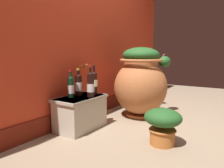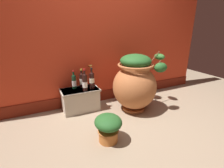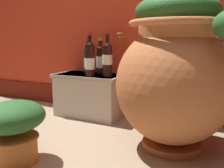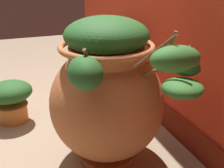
% 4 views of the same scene
% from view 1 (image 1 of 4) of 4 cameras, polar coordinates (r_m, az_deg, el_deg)
% --- Properties ---
extents(ground_plane, '(7.00, 7.00, 0.00)m').
position_cam_1_polar(ground_plane, '(2.54, 14.96, -11.92)').
color(ground_plane, gray).
extents(back_wall, '(4.40, 0.33, 2.60)m').
position_cam_1_polar(back_wall, '(3.00, -7.45, 16.34)').
color(back_wall, red).
rests_on(back_wall, ground_plane).
extents(terracotta_urn, '(0.97, 0.75, 0.94)m').
position_cam_1_polar(terracotta_urn, '(2.95, 7.50, 0.66)').
color(terracotta_urn, '#B26638').
rests_on(terracotta_urn, ground_plane).
extents(stone_ledge, '(0.61, 0.35, 0.37)m').
position_cam_1_polar(stone_ledge, '(2.51, -8.21, -7.17)').
color(stone_ledge, beige).
rests_on(stone_ledge, ground_plane).
extents(wine_bottle_left, '(0.08, 0.08, 0.31)m').
position_cam_1_polar(wine_bottle_left, '(2.55, -8.77, 0.01)').
color(wine_bottle_left, black).
rests_on(wine_bottle_left, stone_ledge).
extents(wine_bottle_middle, '(0.07, 0.07, 0.31)m').
position_cam_1_polar(wine_bottle_middle, '(2.45, -10.71, -0.57)').
color(wine_bottle_middle, black).
rests_on(wine_bottle_middle, stone_ledge).
extents(wine_bottle_right, '(0.08, 0.08, 0.35)m').
position_cam_1_polar(wine_bottle_right, '(2.57, -4.73, 0.57)').
color(wine_bottle_right, black).
rests_on(wine_bottle_right, stone_ledge).
extents(wine_bottle_back, '(0.08, 0.08, 0.35)m').
position_cam_1_polar(wine_bottle_back, '(2.43, -5.63, 0.04)').
color(wine_bottle_back, black).
rests_on(wine_bottle_back, stone_ledge).
extents(potted_shrub, '(0.33, 0.35, 0.35)m').
position_cam_1_polar(potted_shrub, '(2.13, 13.11, -10.04)').
color(potted_shrub, '#C17033').
rests_on(potted_shrub, ground_plane).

